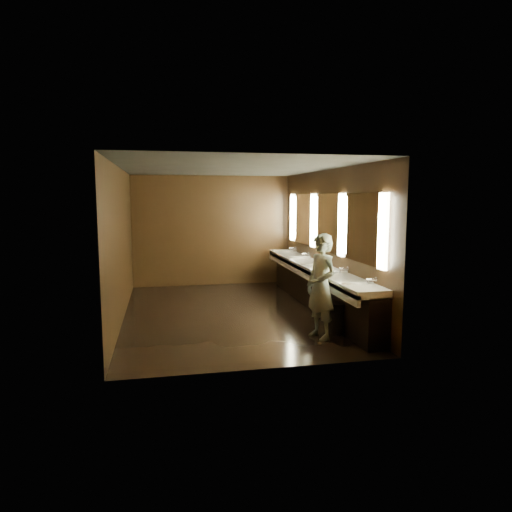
% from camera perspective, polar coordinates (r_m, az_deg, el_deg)
% --- Properties ---
extents(floor, '(6.00, 6.00, 0.00)m').
position_cam_1_polar(floor, '(9.02, -3.34, -7.12)').
color(floor, black).
rests_on(floor, ground).
extents(ceiling, '(4.00, 6.00, 0.02)m').
position_cam_1_polar(ceiling, '(8.75, -3.48, 10.92)').
color(ceiling, '#2D2D2B').
rests_on(ceiling, wall_back).
extents(wall_back, '(4.00, 0.02, 2.80)m').
position_cam_1_polar(wall_back, '(11.75, -5.53, 3.16)').
color(wall_back, black).
rests_on(wall_back, floor).
extents(wall_front, '(4.00, 0.02, 2.80)m').
position_cam_1_polar(wall_front, '(5.85, 0.85, -1.05)').
color(wall_front, black).
rests_on(wall_front, floor).
extents(wall_left, '(0.02, 6.00, 2.80)m').
position_cam_1_polar(wall_left, '(8.72, -16.53, 1.43)').
color(wall_left, black).
rests_on(wall_left, floor).
extents(wall_right, '(0.02, 6.00, 2.80)m').
position_cam_1_polar(wall_right, '(9.28, 8.91, 1.99)').
color(wall_right, black).
rests_on(wall_right, floor).
extents(sink_counter, '(0.55, 5.40, 1.01)m').
position_cam_1_polar(sink_counter, '(9.34, 7.61, -3.56)').
color(sink_counter, black).
rests_on(sink_counter, floor).
extents(mirror_band, '(0.06, 5.03, 1.15)m').
position_cam_1_polar(mirror_band, '(9.25, 8.84, 4.15)').
color(mirror_band, '#FAF6C5').
rests_on(mirror_band, wall_right).
extents(person, '(0.58, 0.71, 1.69)m').
position_cam_1_polar(person, '(7.34, 8.13, -3.79)').
color(person, '#7EADBC').
rests_on(person, floor).
extents(trash_bin, '(0.41, 0.41, 0.51)m').
position_cam_1_polar(trash_bin, '(7.81, 10.07, -7.59)').
color(trash_bin, black).
rests_on(trash_bin, floor).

